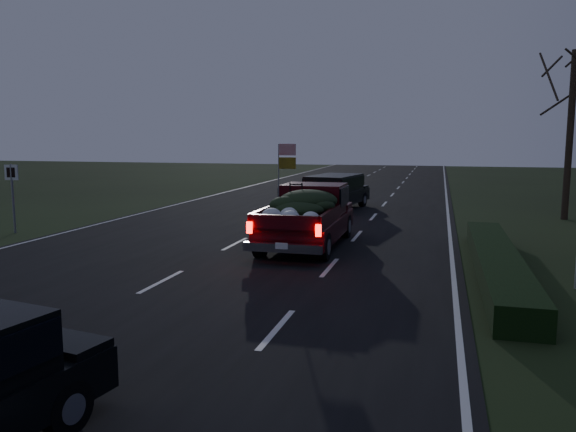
% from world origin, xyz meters
% --- Properties ---
extents(ground, '(120.00, 120.00, 0.00)m').
position_xyz_m(ground, '(0.00, 0.00, 0.00)').
color(ground, black).
rests_on(ground, ground).
extents(road_asphalt, '(14.00, 120.00, 0.02)m').
position_xyz_m(road_asphalt, '(0.00, 0.00, 0.01)').
color(road_asphalt, black).
rests_on(road_asphalt, ground).
extents(hedge_row, '(1.00, 10.00, 0.60)m').
position_xyz_m(hedge_row, '(7.80, 3.00, 0.30)').
color(hedge_row, black).
rests_on(hedge_row, ground).
extents(route_sign, '(0.55, 0.08, 2.50)m').
position_xyz_m(route_sign, '(-8.50, 5.00, 1.66)').
color(route_sign, gray).
rests_on(route_sign, ground).
extents(bare_tree_far, '(3.60, 3.60, 7.00)m').
position_xyz_m(bare_tree_far, '(11.50, 14.00, 5.23)').
color(bare_tree_far, black).
rests_on(bare_tree_far, ground).
extents(pickup_truck, '(2.15, 5.53, 2.89)m').
position_xyz_m(pickup_truck, '(2.33, 5.32, 1.08)').
color(pickup_truck, '#3E080F').
rests_on(pickup_truck, ground).
extents(lead_suv, '(2.71, 4.98, 1.36)m').
position_xyz_m(lead_suv, '(1.50, 14.70, 1.03)').
color(lead_suv, black).
rests_on(lead_suv, ground).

